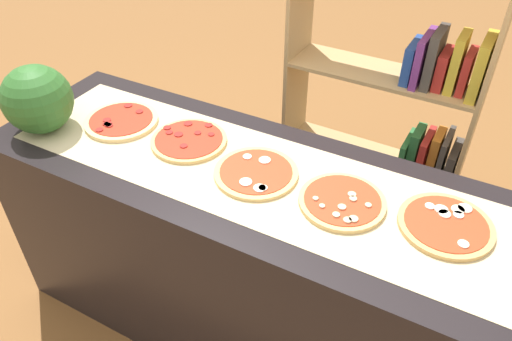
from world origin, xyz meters
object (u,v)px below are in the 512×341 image
(pizza_mozzarella_2, at_px, (256,173))
(pizza_mushroom_3, at_px, (343,201))
(pizza_pepperoni_0, at_px, (121,121))
(watermelon, at_px, (37,99))
(bookshelf, at_px, (400,130))
(pizza_pepperoni_1, at_px, (189,140))
(pizza_mozzarella_4, at_px, (446,224))

(pizza_mozzarella_2, distance_m, pizza_mushroom_3, 0.33)
(pizza_pepperoni_0, relative_size, pizza_mushroom_3, 1.04)
(watermelon, xyz_separation_m, bookshelf, (1.25, 1.05, -0.37))
(pizza_pepperoni_0, xyz_separation_m, pizza_pepperoni_1, (0.33, 0.02, -0.00))
(pizza_mozzarella_4, xyz_separation_m, watermelon, (-1.59, -0.20, 0.13))
(pizza_mozzarella_4, distance_m, watermelon, 1.61)
(pizza_pepperoni_0, distance_m, pizza_mozzarella_2, 0.67)
(pizza_mushroom_3, xyz_separation_m, watermelon, (-1.25, -0.15, 0.13))
(pizza_pepperoni_0, relative_size, bookshelf, 0.21)
(pizza_mozzarella_4, bearing_deg, bookshelf, 111.63)
(pizza_pepperoni_0, relative_size, watermelon, 1.11)
(pizza_pepperoni_0, height_order, pizza_mushroom_3, pizza_mushroom_3)
(pizza_pepperoni_1, bearing_deg, pizza_pepperoni_0, -177.11)
(pizza_pepperoni_0, xyz_separation_m, pizza_mozzarella_4, (1.34, 0.01, -0.00))
(pizza_pepperoni_1, distance_m, pizza_mozzarella_4, 1.01)
(pizza_pepperoni_1, distance_m, pizza_mushroom_3, 0.67)
(pizza_pepperoni_0, bearing_deg, pizza_mushroom_3, -2.00)
(bookshelf, bearing_deg, pizza_mozzarella_4, -68.37)
(pizza_mushroom_3, distance_m, watermelon, 1.27)
(pizza_mozzarella_4, bearing_deg, pizza_mushroom_3, -171.48)
(pizza_pepperoni_0, xyz_separation_m, bookshelf, (1.00, 0.87, -0.24))
(watermelon, height_order, bookshelf, bookshelf)
(pizza_mozzarella_4, xyz_separation_m, bookshelf, (-0.34, 0.85, -0.24))
(pizza_mushroom_3, bearing_deg, watermelon, -173.32)
(pizza_mozzarella_2, distance_m, watermelon, 0.94)
(pizza_pepperoni_0, bearing_deg, pizza_mozzarella_4, 0.64)
(watermelon, bearing_deg, pizza_mozzarella_4, 7.07)
(pizza_pepperoni_0, height_order, pizza_mozzarella_4, same)
(pizza_mushroom_3, bearing_deg, pizza_pepperoni_1, 175.57)
(pizza_pepperoni_0, height_order, pizza_mozzarella_2, pizza_pepperoni_0)
(pizza_pepperoni_1, bearing_deg, pizza_mozzarella_2, -9.61)
(watermelon, bearing_deg, pizza_pepperoni_1, 18.82)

